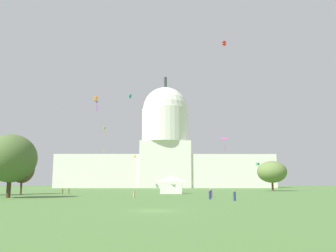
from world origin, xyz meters
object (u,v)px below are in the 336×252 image
tree_west_mid (22,168)px  tree_west_far (11,158)px  kite_lime_mid (105,128)px  kite_orange_mid (96,99)px  person_olive_mid_left (62,191)px  person_navy_back_right (210,195)px  person_purple_edge_west (211,193)px  person_tan_front_left (134,194)px  person_olive_edge_east (69,191)px  kite_gold_mid (104,151)px  capitol_building (165,151)px  tree_east_far (272,172)px  kite_white_low (143,161)px  kite_yellow_low (135,156)px  kite_red_high (224,43)px  event_tent (171,185)px  kite_violet_mid (98,103)px  kite_turquoise_mid (130,96)px  kite_magenta_low (224,141)px  kite_green_low (258,164)px  person_navy_near_tent (235,196)px

tree_west_mid → tree_west_far: (6.43, -22.35, 1.08)m
kite_lime_mid → kite_orange_mid: bearing=-106.4°
person_olive_mid_left → kite_orange_mid: (11.45, -19.33, 19.31)m
tree_west_mid → person_navy_back_right: 53.94m
person_purple_edge_west → person_tan_front_left: size_ratio=1.16×
kite_orange_mid → person_olive_edge_east: bearing=-146.6°
tree_west_far → kite_gold_mid: size_ratio=3.78×
tree_west_mid → person_navy_back_right: (44.77, -29.52, -5.82)m
person_tan_front_left → kite_lime_mid: (-16.91, 63.81, 22.50)m
capitol_building → person_olive_mid_left: bearing=-101.7°
tree_east_far → kite_white_low: tree_east_far is taller
tree_west_mid → kite_yellow_low: bearing=78.8°
kite_red_high → kite_white_low: (-26.52, 9.86, -37.46)m
event_tent → tree_west_far: tree_west_far is taller
kite_gold_mid → kite_yellow_low: kite_gold_mid is taller
capitol_building → person_navy_back_right: capitol_building is taller
kite_violet_mid → kite_turquoise_mid: size_ratio=2.60×
kite_gold_mid → kite_white_low: (24.30, -64.83, -9.19)m
person_purple_edge_west → kite_violet_mid: size_ratio=0.58×
tree_west_mid → kite_turquoise_mid: bearing=12.4°
kite_magenta_low → person_tan_front_left: bearing=-130.3°
tree_west_mid → kite_green_low: bearing=36.1°
capitol_building → person_olive_edge_east: 125.94m
tree_east_far → person_navy_back_right: 74.05m
tree_west_far → person_navy_back_right: (38.34, -7.17, -6.90)m
tree_west_mid → person_purple_edge_west: 51.16m
kite_orange_mid → kite_lime_mid: size_ratio=0.84×
kite_red_high → kite_green_low: size_ratio=0.37×
person_tan_front_left → kite_violet_mid: kite_violet_mid is taller
tree_west_far → person_olive_edge_east: tree_west_far is taller
capitol_building → kite_green_low: size_ratio=32.09×
person_navy_back_right → kite_turquoise_mid: (-17.80, 35.45, 26.41)m
kite_violet_mid → kite_gold_mid: size_ratio=0.94×
kite_turquoise_mid → tree_west_far: bearing=-145.4°
tree_east_far → kite_orange_mid: (-53.11, -58.35, 13.24)m
kite_green_low → kite_white_low: bearing=2.0°
kite_magenta_low → kite_lime_mid: 67.82m
person_purple_edge_west → person_olive_mid_left: size_ratio=1.07×
person_purple_edge_west → person_olive_mid_left: (-34.94, 20.19, -0.04)m
kite_gold_mid → kite_turquoise_mid: (21.89, -85.67, 7.93)m
person_olive_mid_left → person_navy_back_right: bearing=-174.8°
person_navy_near_tent → kite_white_low: bearing=-148.5°
kite_gold_mid → kite_turquoise_mid: 88.77m
tree_west_far → kite_lime_mid: (7.62, 62.47, 15.54)m
person_navy_near_tent → kite_red_high: bearing=-174.2°
kite_red_high → tree_west_mid: bearing=-95.3°
person_navy_back_right → person_tan_front_left: bearing=-24.2°
person_olive_mid_left → tree_east_far: bearing=-103.9°
tree_west_far → kite_green_low: bearing=48.4°
person_tan_front_left → tree_west_far: bearing=-92.0°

